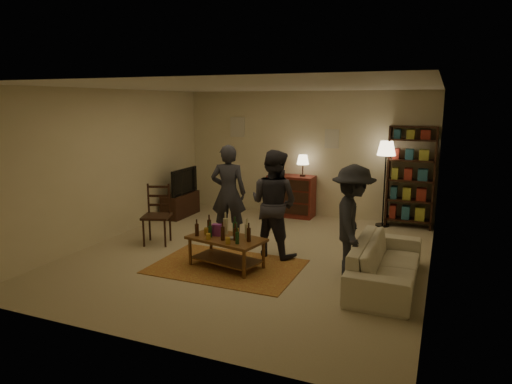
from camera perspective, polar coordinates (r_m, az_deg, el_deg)
The scene contains 13 objects.
floor at distance 7.58m, azimuth -0.69°, elevation -7.83°, with size 6.00×6.00×0.00m, color #C6B793.
room_shell at distance 10.20m, azimuth 2.58°, elevation 7.51°, with size 6.00×6.00×6.00m.
rug at distance 7.06m, azimuth -3.69°, elevation -9.27°, with size 2.20×1.50×0.01m, color #953D20.
coffee_table at distance 6.93m, azimuth -3.77°, elevation -6.14°, with size 1.24×0.84×0.81m.
dining_chair at distance 8.25m, azimuth -12.22°, elevation -2.42°, with size 0.59×0.59×1.07m.
tv_stand at distance 10.12m, azimuth -9.42°, elevation -0.83°, with size 0.40×1.00×1.06m.
dresser at distance 9.98m, azimuth 4.45°, elevation -0.36°, with size 1.00×0.50×1.36m.
bookshelf at distance 9.49m, azimuth 18.76°, elevation 1.90°, with size 0.90×0.34×2.02m.
floor_lamp at distance 9.35m, azimuth 15.96°, elevation 4.55°, with size 0.36×0.36×1.72m.
sofa at distance 6.58m, azimuth 15.94°, elevation -8.49°, with size 2.08×0.81×0.61m, color beige.
person_left at distance 8.19m, azimuth -3.46°, elevation -0.11°, with size 0.63×0.42×1.74m, color #27272F.
person_right at distance 7.34m, azimuth 2.24°, elevation -1.43°, with size 0.84×0.66×1.73m, color #2A2931.
person_by_sofa at distance 6.61m, azimuth 11.98°, elevation -3.63°, with size 1.05×0.60×1.62m, color #24252B.
Camera 1 is at (2.83, -6.58, 2.48)m, focal length 32.00 mm.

